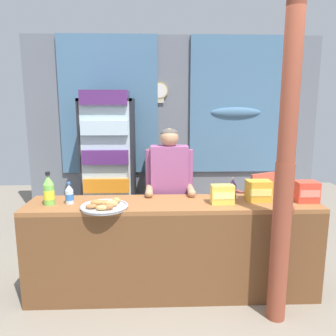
{
  "coord_description": "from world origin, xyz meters",
  "views": [
    {
      "loc": [
        -0.29,
        -2.55,
        1.82
      ],
      "look_at": [
        -0.16,
        0.8,
        1.16
      ],
      "focal_mm": 36.05,
      "sensor_mm": 36.0,
      "label": 1
    }
  ],
  "objects_px": {
    "soda_bottle_water": "(69,194)",
    "snack_box_instant_noodle": "(223,194)",
    "timber_post": "(285,170)",
    "snack_box_choco_powder": "(258,191)",
    "drink_fridge": "(108,153)",
    "bottle_shelf_rack": "(163,183)",
    "pastry_tray": "(104,206)",
    "plastic_lawn_chair": "(255,197)",
    "soda_bottle_lime_soda": "(49,191)",
    "snack_box_crackers": "(306,192)",
    "stall_counter": "(174,242)",
    "shopkeeper": "(169,184)",
    "soda_bottle_grape_soda": "(233,189)"
  },
  "relations": [
    {
      "from": "soda_bottle_water",
      "to": "snack_box_instant_noodle",
      "type": "distance_m",
      "value": 1.4
    },
    {
      "from": "timber_post",
      "to": "snack_box_choco_powder",
      "type": "distance_m",
      "value": 0.55
    },
    {
      "from": "drink_fridge",
      "to": "snack_box_choco_powder",
      "type": "distance_m",
      "value": 2.53
    },
    {
      "from": "bottle_shelf_rack",
      "to": "pastry_tray",
      "type": "xyz_separation_m",
      "value": [
        -0.57,
        -2.28,
        0.34
      ]
    },
    {
      "from": "pastry_tray",
      "to": "drink_fridge",
      "type": "bearing_deg",
      "value": 96.68
    },
    {
      "from": "plastic_lawn_chair",
      "to": "snack_box_choco_powder",
      "type": "relative_size",
      "value": 3.85
    },
    {
      "from": "timber_post",
      "to": "pastry_tray",
      "type": "bearing_deg",
      "value": 169.26
    },
    {
      "from": "drink_fridge",
      "to": "snack_box_choco_powder",
      "type": "xyz_separation_m",
      "value": [
        1.66,
        -1.91,
        -0.09
      ]
    },
    {
      "from": "bottle_shelf_rack",
      "to": "pastry_tray",
      "type": "bearing_deg",
      "value": -103.98
    },
    {
      "from": "soda_bottle_lime_soda",
      "to": "snack_box_choco_powder",
      "type": "height_order",
      "value": "soda_bottle_lime_soda"
    },
    {
      "from": "bottle_shelf_rack",
      "to": "snack_box_choco_powder",
      "type": "bearing_deg",
      "value": -68.02
    },
    {
      "from": "timber_post",
      "to": "soda_bottle_water",
      "type": "relative_size",
      "value": 13.4
    },
    {
      "from": "snack_box_crackers",
      "to": "snack_box_instant_noodle",
      "type": "relative_size",
      "value": 0.98
    },
    {
      "from": "soda_bottle_lime_soda",
      "to": "snack_box_instant_noodle",
      "type": "distance_m",
      "value": 1.57
    },
    {
      "from": "drink_fridge",
      "to": "pastry_tray",
      "type": "bearing_deg",
      "value": -83.32
    },
    {
      "from": "stall_counter",
      "to": "drink_fridge",
      "type": "distance_m",
      "value": 2.27
    },
    {
      "from": "timber_post",
      "to": "shopkeeper",
      "type": "relative_size",
      "value": 1.74
    },
    {
      "from": "soda_bottle_grape_soda",
      "to": "snack_box_crackers",
      "type": "bearing_deg",
      "value": -11.01
    },
    {
      "from": "drink_fridge",
      "to": "plastic_lawn_chair",
      "type": "relative_size",
      "value": 2.31
    },
    {
      "from": "drink_fridge",
      "to": "stall_counter",
      "type": "bearing_deg",
      "value": -67.17
    },
    {
      "from": "soda_bottle_water",
      "to": "shopkeeper",
      "type": "bearing_deg",
      "value": 25.27
    },
    {
      "from": "soda_bottle_grape_soda",
      "to": "timber_post",
      "type": "bearing_deg",
      "value": -62.9
    },
    {
      "from": "snack_box_instant_noodle",
      "to": "pastry_tray",
      "type": "height_order",
      "value": "snack_box_instant_noodle"
    },
    {
      "from": "snack_box_choco_powder",
      "to": "timber_post",
      "type": "bearing_deg",
      "value": -83.0
    },
    {
      "from": "soda_bottle_lime_soda",
      "to": "soda_bottle_grape_soda",
      "type": "height_order",
      "value": "soda_bottle_lime_soda"
    },
    {
      "from": "snack_box_instant_noodle",
      "to": "soda_bottle_lime_soda",
      "type": "bearing_deg",
      "value": 178.98
    },
    {
      "from": "bottle_shelf_rack",
      "to": "plastic_lawn_chair",
      "type": "xyz_separation_m",
      "value": [
        1.31,
        -0.52,
        -0.09
      ]
    },
    {
      "from": "snack_box_crackers",
      "to": "snack_box_choco_powder",
      "type": "bearing_deg",
      "value": 174.04
    },
    {
      "from": "drink_fridge",
      "to": "soda_bottle_water",
      "type": "bearing_deg",
      "value": -92.74
    },
    {
      "from": "pastry_tray",
      "to": "stall_counter",
      "type": "bearing_deg",
      "value": 5.89
    },
    {
      "from": "stall_counter",
      "to": "soda_bottle_lime_soda",
      "type": "bearing_deg",
      "value": 176.46
    },
    {
      "from": "shopkeeper",
      "to": "soda_bottle_water",
      "type": "xyz_separation_m",
      "value": [
        -0.93,
        -0.44,
        0.02
      ]
    },
    {
      "from": "plastic_lawn_chair",
      "to": "snack_box_choco_powder",
      "type": "xyz_separation_m",
      "value": [
        -0.46,
        -1.57,
        0.51
      ]
    },
    {
      "from": "plastic_lawn_chair",
      "to": "soda_bottle_water",
      "type": "xyz_separation_m",
      "value": [
        -2.22,
        -1.6,
        0.5
      ]
    },
    {
      "from": "stall_counter",
      "to": "shopkeeper",
      "type": "bearing_deg",
      "value": 91.82
    },
    {
      "from": "soda_bottle_water",
      "to": "stall_counter",
      "type": "bearing_deg",
      "value": -5.81
    },
    {
      "from": "plastic_lawn_chair",
      "to": "timber_post",
      "type": "bearing_deg",
      "value": -101.26
    },
    {
      "from": "soda_bottle_lime_soda",
      "to": "soda_bottle_grape_soda",
      "type": "bearing_deg",
      "value": 4.63
    },
    {
      "from": "soda_bottle_lime_soda",
      "to": "soda_bottle_water",
      "type": "xyz_separation_m",
      "value": [
        0.17,
        0.03,
        -0.04
      ]
    },
    {
      "from": "timber_post",
      "to": "snack_box_instant_noodle",
      "type": "bearing_deg",
      "value": 137.04
    },
    {
      "from": "shopkeeper",
      "to": "snack_box_choco_powder",
      "type": "distance_m",
      "value": 0.92
    },
    {
      "from": "snack_box_choco_powder",
      "to": "snack_box_instant_noodle",
      "type": "xyz_separation_m",
      "value": [
        -0.35,
        -0.08,
        -0.01
      ]
    },
    {
      "from": "bottle_shelf_rack",
      "to": "snack_box_instant_noodle",
      "type": "bearing_deg",
      "value": -77.3
    },
    {
      "from": "soda_bottle_grape_soda",
      "to": "pastry_tray",
      "type": "bearing_deg",
      "value": -167.19
    },
    {
      "from": "soda_bottle_water",
      "to": "snack_box_instant_noodle",
      "type": "height_order",
      "value": "soda_bottle_water"
    },
    {
      "from": "soda_bottle_grape_soda",
      "to": "drink_fridge",
      "type": "bearing_deg",
      "value": 128.15
    },
    {
      "from": "stall_counter",
      "to": "snack_box_instant_noodle",
      "type": "relative_size",
      "value": 13.07
    },
    {
      "from": "soda_bottle_grape_soda",
      "to": "snack_box_crackers",
      "type": "distance_m",
      "value": 0.68
    },
    {
      "from": "shopkeeper",
      "to": "plastic_lawn_chair",
      "type": "bearing_deg",
      "value": 42.14
    },
    {
      "from": "timber_post",
      "to": "plastic_lawn_chair",
      "type": "distance_m",
      "value": 2.23
    }
  ]
}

